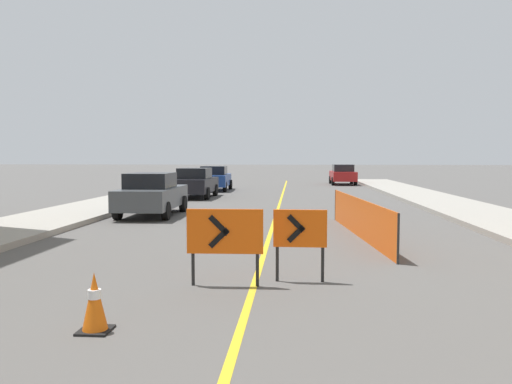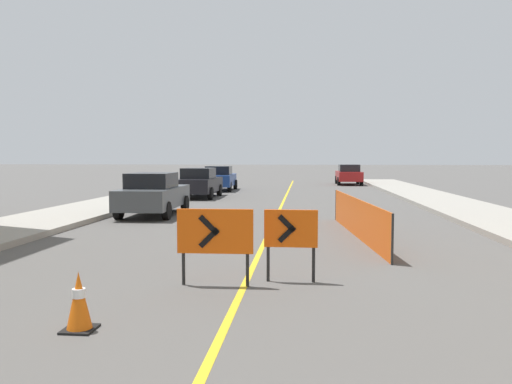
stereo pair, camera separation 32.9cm
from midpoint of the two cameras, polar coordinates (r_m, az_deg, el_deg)
lane_stripe at (r=19.98m, az=1.97°, el=-2.21°), size 0.12×51.90×0.01m
sidewalk_left at (r=21.62m, az=-18.33°, el=-1.72°), size 3.11×51.90×0.17m
sidewalk_right at (r=21.04m, az=22.85°, el=-1.98°), size 3.11×51.90×0.17m
traffic_cone_fifth at (r=6.68m, az=-19.33°, el=-11.81°), size 0.39×0.39×0.75m
arrow_barricade_primary at (r=8.39m, az=-4.71°, el=-4.75°), size 1.28×0.10×1.30m
arrow_barricade_secondary at (r=8.67m, az=3.96°, el=-4.56°), size 0.93×0.09×1.26m
safety_mesh_fence at (r=13.88m, az=11.00°, el=-2.87°), size 0.72×7.16×1.04m
parked_car_curb_near at (r=18.86m, az=-12.29°, el=-0.24°), size 1.94×4.34×1.59m
parked_car_curb_mid at (r=26.84m, az=-7.30°, el=1.06°), size 1.93×4.31×1.59m
parked_car_curb_far at (r=32.46m, az=-5.05°, el=1.58°), size 1.97×4.37×1.59m
parked_car_opposite_side at (r=39.97m, az=9.65°, el=1.99°), size 1.93×4.31×1.59m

